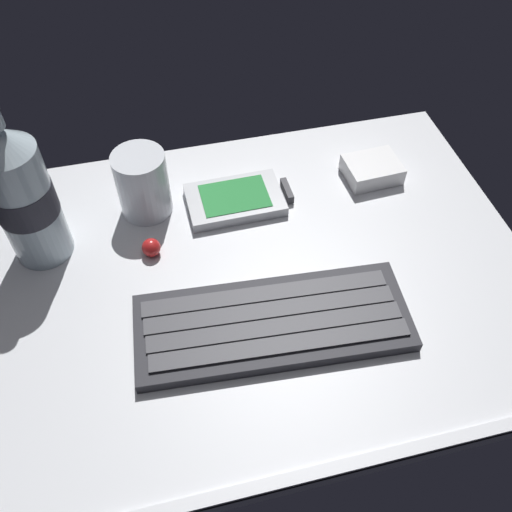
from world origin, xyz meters
TOP-DOWN VIEW (x-y plane):
  - ground_plane at (0.00, -0.23)cm, footprint 64.00×48.00cm
  - keyboard at (0.25, -7.53)cm, footprint 29.72×13.05cm
  - handheld_device at (0.66, 11.50)cm, footprint 12.89×7.78cm
  - juice_cup at (-10.94, 13.30)cm, footprint 6.40×6.40cm
  - water_bottle at (-23.51, 9.31)cm, footprint 6.73×6.73cm
  - charger_block at (18.76, 12.32)cm, footprint 7.31×5.99cm
  - trackball_mouse at (-11.26, 5.68)cm, footprint 2.20×2.20cm

SIDE VIEW (x-z plane):
  - ground_plane at x=0.00cm, z-range -2.39..0.41cm
  - handheld_device at x=0.66cm, z-range -0.02..1.48cm
  - keyboard at x=0.25cm, z-range -0.04..1.66cm
  - trackball_mouse at x=-11.26cm, z-range 0.00..2.20cm
  - charger_block at x=18.76cm, z-range 0.00..2.40cm
  - juice_cup at x=-10.94cm, z-range -0.34..8.16cm
  - water_bottle at x=-23.51cm, z-range -1.39..19.41cm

